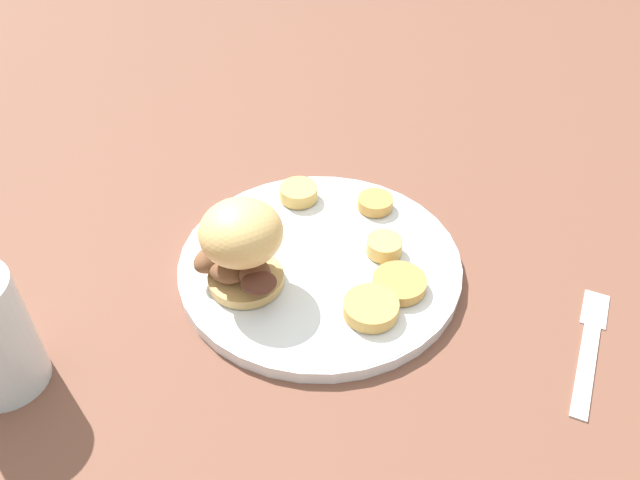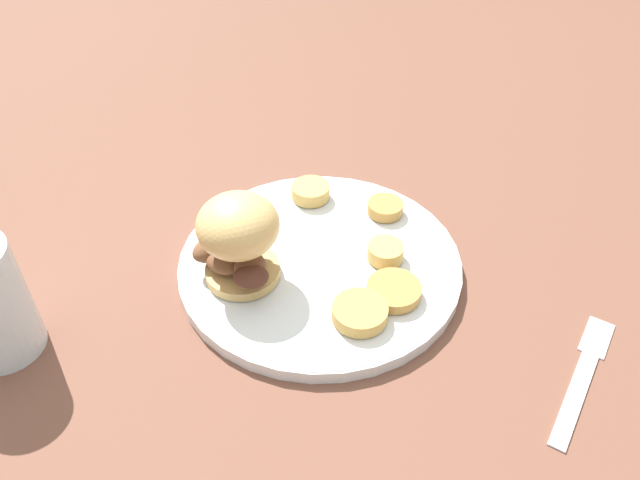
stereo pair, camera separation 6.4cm
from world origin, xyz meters
name	(u,v)px [view 2 (the right image)]	position (x,y,z in m)	size (l,w,h in m)	color
ground_plane	(320,268)	(0.00, 0.00, 0.00)	(4.00, 4.00, 0.00)	brown
dinner_plate	(320,262)	(0.00, 0.00, 0.01)	(0.30, 0.30, 0.02)	white
sandwich	(238,238)	(0.05, -0.07, 0.07)	(0.09, 0.10, 0.10)	tan
potato_round_0	(394,291)	(0.03, 0.08, 0.02)	(0.05, 0.05, 0.01)	#BC8942
potato_round_1	(360,313)	(0.07, 0.06, 0.02)	(0.05, 0.05, 0.01)	tan
potato_round_2	(311,191)	(-0.10, -0.04, 0.02)	(0.04, 0.04, 0.02)	tan
potato_round_3	(386,252)	(-0.02, 0.07, 0.02)	(0.04, 0.04, 0.02)	tan
potato_round_4	(385,208)	(-0.09, 0.05, 0.02)	(0.04, 0.04, 0.01)	#BC8942
fork	(583,376)	(0.08, 0.27, 0.00)	(0.16, 0.07, 0.00)	silver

